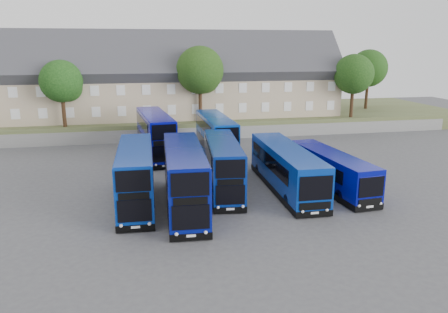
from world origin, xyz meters
TOP-DOWN VIEW (x-y plane):
  - ground at (0.00, 0.00)m, footprint 120.00×120.00m
  - retaining_wall at (0.00, 24.00)m, footprint 70.00×0.40m
  - earth_bank at (0.00, 34.00)m, footprint 80.00×20.00m
  - terrace_row at (-3.00, 30.00)m, footprint 48.00×10.40m
  - dd_front_left at (-6.07, 2.72)m, footprint 2.67×10.49m
  - dd_front_mid at (-2.77, 1.09)m, footprint 3.06×11.12m
  - dd_front_right at (0.61, 4.34)m, footprint 3.28×10.23m
  - dd_rear_left at (-3.99, 16.77)m, footprint 3.64×11.31m
  - dd_rear_right at (2.00, 14.96)m, footprint 2.61×10.65m
  - coach_east_a at (5.59, 3.76)m, footprint 2.90×12.50m
  - coach_east_b at (9.15, 3.22)m, footprint 3.18×10.88m
  - tree_west at (-13.85, 25.10)m, footprint 4.80×4.80m
  - tree_mid at (2.15, 25.60)m, footprint 5.76×5.76m
  - tree_east at (22.15, 25.10)m, footprint 5.12×5.12m
  - tree_far at (28.15, 32.10)m, footprint 5.44×5.44m

SIDE VIEW (x-z plane):
  - ground at x=0.00m, z-range 0.00..0.00m
  - retaining_wall at x=0.00m, z-range 0.00..1.50m
  - earth_bank at x=0.00m, z-range 0.00..2.00m
  - coach_east_b at x=9.15m, z-range -0.03..2.90m
  - coach_east_a at x=5.59m, z-range -0.03..3.37m
  - dd_front_right at x=0.61m, z-range -0.04..3.96m
  - dd_front_left at x=-6.07m, z-range -0.04..4.10m
  - dd_rear_right at x=2.00m, z-range -0.04..4.17m
  - dd_front_mid at x=-2.77m, z-range -0.04..4.34m
  - dd_rear_left at x=-3.99m, z-range -0.04..4.38m
  - terrace_row at x=-3.00m, z-range 1.00..12.20m
  - tree_west at x=-13.85m, z-range 3.23..10.88m
  - tree_east at x=22.15m, z-range 3.31..11.47m
  - tree_far at x=28.15m, z-range 3.39..12.06m
  - tree_mid at x=2.15m, z-range 3.48..12.66m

